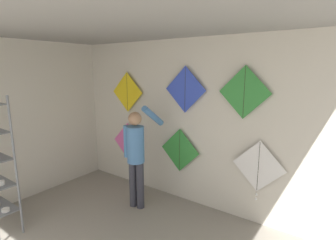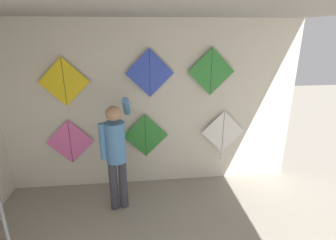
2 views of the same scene
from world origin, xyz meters
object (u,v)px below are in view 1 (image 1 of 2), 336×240
(kite_2, at_px, (258,168))
(kite_4, at_px, (185,90))
(kite_5, at_px, (244,92))
(kite_0, at_px, (128,142))
(shopkeeper, at_px, (136,151))
(kite_3, at_px, (127,92))
(kite_1, at_px, (180,150))

(kite_2, xyz_separation_m, kite_4, (-1.26, 0.00, 1.06))
(kite_4, height_order, kite_5, kite_5)
(kite_0, distance_m, kite_2, 2.60)
(kite_4, bearing_deg, kite_0, 180.00)
(kite_2, relative_size, kite_4, 1.18)
(shopkeeper, distance_m, kite_4, 1.29)
(kite_3, bearing_deg, kite_0, 180.00)
(kite_5, bearing_deg, kite_3, 180.00)
(kite_0, bearing_deg, kite_1, 0.00)
(shopkeeper, distance_m, kite_3, 1.33)
(shopkeeper, height_order, kite_4, kite_4)
(kite_0, xyz_separation_m, kite_2, (2.60, -0.00, 0.05))
(shopkeeper, height_order, kite_2, shopkeeper)
(kite_5, bearing_deg, shopkeeper, -157.62)
(kite_2, bearing_deg, kite_5, 179.92)
(kite_3, relative_size, kite_4, 1.00)
(kite_1, height_order, kite_2, kite_2)
(kite_0, xyz_separation_m, kite_3, (0.02, 0.00, 1.00))
(shopkeeper, bearing_deg, kite_2, 8.88)
(shopkeeper, distance_m, kite_0, 1.03)
(kite_5, bearing_deg, kite_1, 180.00)
(shopkeeper, distance_m, kite_2, 1.91)
(shopkeeper, relative_size, kite_3, 2.27)
(kite_1, distance_m, kite_5, 1.52)
(kite_0, bearing_deg, kite_3, 0.00)
(kite_1, relative_size, kite_5, 1.00)
(kite_2, distance_m, kite_5, 1.10)
(kite_2, bearing_deg, kite_1, 179.98)
(shopkeeper, relative_size, kite_2, 1.92)
(kite_4, bearing_deg, kite_3, 180.00)
(kite_3, distance_m, kite_4, 1.32)
(kite_0, relative_size, kite_3, 1.00)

